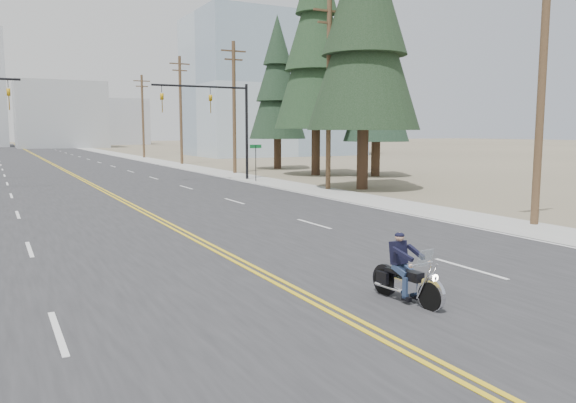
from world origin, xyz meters
The scene contains 19 objects.
ground_plane centered at (0.00, 0.00, 0.00)m, with size 400.00×400.00×0.00m, color #776D56.
road centered at (0.00, 70.00, 0.01)m, with size 20.00×200.00×0.01m, color #303033.
sidewalk_right centered at (11.50, 70.00, 0.01)m, with size 3.00×200.00×0.01m, color #A5A5A0.
traffic_mast_right centered at (8.98, 32.00, 4.94)m, with size 7.10×0.26×7.00m.
street_sign centered at (10.80, 30.00, 1.80)m, with size 0.90×0.06×2.62m.
utility_pole_a centered at (12.50, 8.00, 5.73)m, with size 2.20×0.30×11.00m.
utility_pole_b centered at (12.50, 23.00, 5.98)m, with size 2.20×0.30×11.50m.
utility_pole_c centered at (12.50, 38.00, 5.73)m, with size 2.20×0.30×11.00m.
utility_pole_d centered at (12.50, 53.00, 5.98)m, with size 2.20×0.30×11.50m.
utility_pole_e centered at (12.50, 70.00, 5.73)m, with size 2.20×0.30×11.00m.
glass_building centered at (32.00, 70.00, 10.00)m, with size 24.00×16.00×20.00m, color #9EB5CC.
haze_bldg_b centered at (8.00, 125.00, 7.00)m, with size 18.00×14.00×14.00m, color #ADB2B7.
haze_bldg_c centered at (40.00, 110.00, 9.00)m, with size 16.00×12.00×18.00m, color #B7BCC6.
haze_bldg_e centered at (25.00, 150.00, 6.00)m, with size 14.00×14.00×12.00m, color #B7BCC6.
motorcyclist centered at (1.70, 2.55, 0.73)m, with size 0.80×1.87×1.46m, color black, non-canonical shape.
conifer_near centered at (14.45, 22.13, 10.47)m, with size 6.89×6.89×18.24m.
conifer_mid centered at (21.20, 29.83, 7.95)m, with size 5.20×5.20×13.86m.
conifer_tall centered at (17.64, 33.15, 10.83)m, with size 6.79×6.79×18.85m.
conifer_far centered at (18.32, 41.41, 8.21)m, with size 5.34×5.34×14.31m.
Camera 1 is at (-5.87, -6.41, 3.59)m, focal length 35.00 mm.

